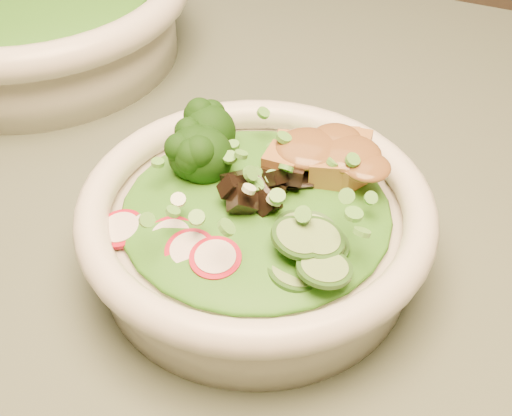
% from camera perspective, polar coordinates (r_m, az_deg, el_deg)
% --- Properties ---
extents(dining_table, '(1.20, 0.80, 0.75)m').
position_cam_1_polar(dining_table, '(0.60, 5.97, -9.67)').
color(dining_table, black).
rests_on(dining_table, ground).
extents(salad_bowl, '(0.23, 0.23, 0.06)m').
position_cam_1_polar(salad_bowl, '(0.47, -0.00, -1.63)').
color(salad_bowl, silver).
rests_on(salad_bowl, dining_table).
extents(side_bowl, '(0.30, 0.30, 0.08)m').
position_cam_1_polar(side_bowl, '(0.73, -17.61, 14.69)').
color(side_bowl, silver).
rests_on(side_bowl, dining_table).
extents(lettuce_bed, '(0.17, 0.17, 0.02)m').
position_cam_1_polar(lettuce_bed, '(0.46, -0.00, 0.09)').
color(lettuce_bed, '#1E5F14').
rests_on(lettuce_bed, salad_bowl).
extents(broccoli_florets, '(0.07, 0.06, 0.04)m').
position_cam_1_polar(broccoli_florets, '(0.48, -3.86, 4.65)').
color(broccoli_florets, black).
rests_on(broccoli_florets, salad_bowl).
extents(radish_slices, '(0.10, 0.04, 0.02)m').
position_cam_1_polar(radish_slices, '(0.43, -6.04, -2.74)').
color(radish_slices, '#AF0D23').
rests_on(radish_slices, salad_bowl).
extents(cucumber_slices, '(0.06, 0.06, 0.03)m').
position_cam_1_polar(cucumber_slices, '(0.42, 4.28, -3.22)').
color(cucumber_slices, '#7FAB5F').
rests_on(cucumber_slices, salad_bowl).
extents(mushroom_heap, '(0.06, 0.06, 0.03)m').
position_cam_1_polar(mushroom_heap, '(0.45, 1.08, 1.65)').
color(mushroom_heap, black).
rests_on(mushroom_heap, salad_bowl).
extents(tofu_cubes, '(0.08, 0.06, 0.03)m').
position_cam_1_polar(tofu_cubes, '(0.47, 5.48, 3.35)').
color(tofu_cubes, '#AA7138').
rests_on(tofu_cubes, salad_bowl).
extents(peanut_sauce, '(0.06, 0.05, 0.01)m').
position_cam_1_polar(peanut_sauce, '(0.47, 5.57, 4.42)').
color(peanut_sauce, brown).
rests_on(peanut_sauce, tofu_cubes).
extents(scallion_garnish, '(0.16, 0.16, 0.02)m').
position_cam_1_polar(scallion_garnish, '(0.44, -0.00, 1.99)').
color(scallion_garnish, '#56A73A').
rests_on(scallion_garnish, salad_bowl).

